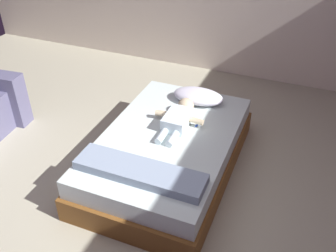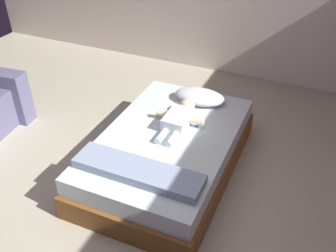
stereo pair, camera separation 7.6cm
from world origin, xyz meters
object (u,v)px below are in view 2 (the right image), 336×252
(pillow, at_px, (200,97))
(toothbrush, at_px, (200,123))
(baby, at_px, (179,117))
(bed, at_px, (168,153))

(pillow, height_order, toothbrush, pillow)
(pillow, height_order, baby, baby)
(bed, distance_m, pillow, 0.73)
(pillow, relative_size, toothbrush, 4.08)
(bed, bearing_deg, baby, 83.85)
(toothbrush, bearing_deg, bed, -126.06)
(pillow, bearing_deg, toothbrush, -70.19)
(bed, xyz_separation_m, pillow, (0.07, 0.68, 0.28))
(bed, relative_size, toothbrush, 14.71)
(pillow, xyz_separation_m, toothbrush, (0.14, -0.39, -0.06))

